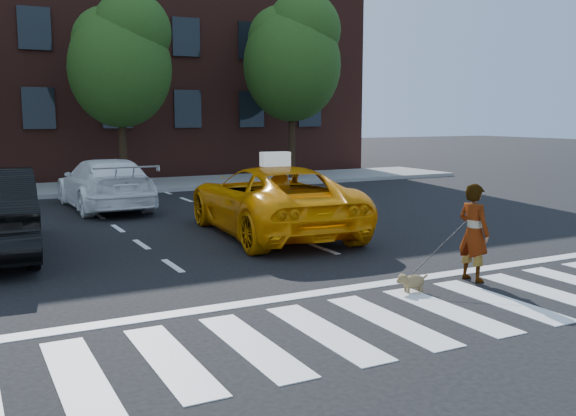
{
  "coord_description": "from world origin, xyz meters",
  "views": [
    {
      "loc": [
        -5.0,
        -6.68,
        2.71
      ],
      "look_at": [
        0.15,
        3.22,
        1.1
      ],
      "focal_mm": 40.0,
      "sensor_mm": 36.0,
      "label": 1
    }
  ],
  "objects_px": {
    "tree_right": "(293,53)",
    "white_suv": "(105,184)",
    "taxi": "(271,200)",
    "tree_mid": "(121,56)",
    "dog": "(411,281)",
    "woman": "(474,233)"
  },
  "relations": [
    {
      "from": "tree_mid",
      "to": "tree_right",
      "type": "bearing_deg",
      "value": -0.0
    },
    {
      "from": "tree_mid",
      "to": "white_suv",
      "type": "xyz_separation_m",
      "value": [
        -1.69,
        -4.66,
        -4.11
      ]
    },
    {
      "from": "taxi",
      "to": "white_suv",
      "type": "bearing_deg",
      "value": -61.93
    },
    {
      "from": "tree_mid",
      "to": "white_suv",
      "type": "height_order",
      "value": "tree_mid"
    },
    {
      "from": "tree_mid",
      "to": "taxi",
      "type": "xyz_separation_m",
      "value": [
        0.87,
        -10.55,
        -4.06
      ]
    },
    {
      "from": "tree_right",
      "to": "dog",
      "type": "distance_m",
      "value": 17.98
    },
    {
      "from": "taxi",
      "to": "dog",
      "type": "distance_m",
      "value": 5.51
    },
    {
      "from": "tree_right",
      "to": "white_suv",
      "type": "relative_size",
      "value": 1.51
    },
    {
      "from": "woman",
      "to": "taxi",
      "type": "bearing_deg",
      "value": 5.31
    },
    {
      "from": "tree_mid",
      "to": "taxi",
      "type": "relative_size",
      "value": 1.25
    },
    {
      "from": "tree_right",
      "to": "dog",
      "type": "relative_size",
      "value": 14.28
    },
    {
      "from": "tree_right",
      "to": "taxi",
      "type": "height_order",
      "value": "tree_right"
    },
    {
      "from": "dog",
      "to": "white_suv",
      "type": "bearing_deg",
      "value": 110.3
    },
    {
      "from": "white_suv",
      "to": "dog",
      "type": "relative_size",
      "value": 9.43
    },
    {
      "from": "tree_mid",
      "to": "taxi",
      "type": "distance_m",
      "value": 11.34
    },
    {
      "from": "tree_right",
      "to": "white_suv",
      "type": "xyz_separation_m",
      "value": [
        -8.69,
        -4.66,
        -4.52
      ]
    },
    {
      "from": "white_suv",
      "to": "dog",
      "type": "bearing_deg",
      "value": 99.94
    },
    {
      "from": "taxi",
      "to": "woman",
      "type": "xyz_separation_m",
      "value": [
        1.09,
        -5.34,
        0.02
      ]
    },
    {
      "from": "taxi",
      "to": "tree_mid",
      "type": "bearing_deg",
      "value": -80.65
    },
    {
      "from": "tree_right",
      "to": "taxi",
      "type": "distance_m",
      "value": 13.0
    },
    {
      "from": "tree_right",
      "to": "white_suv",
      "type": "height_order",
      "value": "tree_right"
    },
    {
      "from": "tree_right",
      "to": "taxi",
      "type": "bearing_deg",
      "value": -120.17
    }
  ]
}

